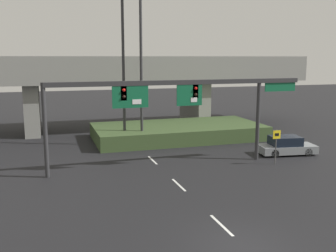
% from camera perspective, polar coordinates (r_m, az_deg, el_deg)
% --- Properties ---
extents(ground_plane, '(160.00, 160.00, 0.00)m').
position_cam_1_polar(ground_plane, '(17.24, 10.52, -16.40)').
color(ground_plane, black).
extents(lane_markings, '(0.14, 26.61, 0.01)m').
position_cam_1_polar(lane_markings, '(29.56, -2.25, -4.98)').
color(lane_markings, silver).
rests_on(lane_markings, ground).
extents(signal_gantry, '(18.40, 0.44, 6.07)m').
position_cam_1_polar(signal_gantry, '(26.98, 1.00, 4.38)').
color(signal_gantry, '#2D2D30').
rests_on(signal_gantry, ground).
extents(speed_limit_sign, '(0.60, 0.11, 2.54)m').
position_cam_1_polar(speed_limit_sign, '(29.07, 15.43, -2.24)').
color(speed_limit_sign, '#4C4C4C').
rests_on(speed_limit_sign, ground).
extents(highway_light_pole_near, '(0.70, 0.36, 15.45)m').
position_cam_1_polar(highway_light_pole_near, '(33.62, -3.94, 10.76)').
color(highway_light_pole_near, '#2D2D30').
rests_on(highway_light_pole_near, ground).
extents(highway_light_pole_far, '(0.70, 0.36, 17.98)m').
position_cam_1_polar(highway_light_pole_far, '(33.97, -6.58, 12.85)').
color(highway_light_pole_far, '#2D2D30').
rests_on(highway_light_pole_far, ground).
extents(overpass_bridge, '(41.26, 7.84, 7.71)m').
position_cam_1_polar(overpass_bridge, '(42.28, -7.29, 7.01)').
color(overpass_bridge, gray).
rests_on(overpass_bridge, ground).
extents(grass_embankment, '(15.72, 7.64, 1.31)m').
position_cam_1_polar(grass_embankment, '(37.29, 1.46, -0.81)').
color(grass_embankment, '#384C28').
rests_on(grass_embankment, ground).
extents(parked_sedan_near_right, '(4.67, 2.49, 1.47)m').
position_cam_1_polar(parked_sedan_near_right, '(32.50, 16.79, -2.81)').
color(parked_sedan_near_right, gray).
rests_on(parked_sedan_near_right, ground).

